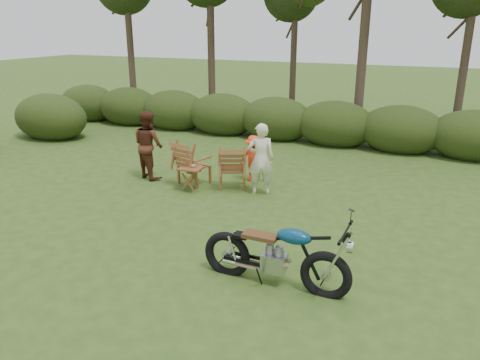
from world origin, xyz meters
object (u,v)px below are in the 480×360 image
at_px(side_table, 191,179).
at_px(child, 253,181).
at_px(lawn_chair_right, 233,187).
at_px(lawn_chair_left, 195,183).
at_px(cup, 193,165).
at_px(adult_a, 260,193).
at_px(motorcycle, 274,283).
at_px(adult_b, 151,177).

bearing_deg(side_table, child, 49.46).
xyz_separation_m(lawn_chair_right, lawn_chair_left, (-0.96, -0.12, 0.00)).
relative_size(cup, child, 0.10).
bearing_deg(child, side_table, 52.50).
distance_m(cup, adult_a, 1.67).
height_order(lawn_chair_left, adult_a, adult_a).
bearing_deg(motorcycle, cup, 135.49).
bearing_deg(side_table, adult_b, 162.73).
height_order(motorcycle, side_table, motorcycle).
xyz_separation_m(lawn_chair_left, side_table, (0.17, -0.48, 0.28)).
bearing_deg(lawn_chair_right, cup, 12.23).
height_order(lawn_chair_right, adult_b, adult_b).
xyz_separation_m(lawn_chair_left, child, (1.23, 0.76, 0.00)).
bearing_deg(adult_a, lawn_chair_right, -32.88).
height_order(cup, child, cup).
bearing_deg(adult_b, side_table, -174.45).
relative_size(lawn_chair_left, adult_a, 0.65).
relative_size(motorcycle, side_table, 3.92).
bearing_deg(side_table, lawn_chair_right, 37.35).
height_order(side_table, child, child).
height_order(lawn_chair_left, side_table, side_table).
relative_size(lawn_chair_right, adult_b, 0.61).
distance_m(motorcycle, adult_b, 5.80).
xyz_separation_m(lawn_chair_right, side_table, (-0.79, -0.60, 0.28)).
bearing_deg(child, motorcycle, 119.24).
distance_m(lawn_chair_right, adult_a, 0.77).
relative_size(cup, adult_a, 0.07).
distance_m(side_table, adult_a, 1.64).
relative_size(side_table, cup, 4.95).
distance_m(lawn_chair_right, side_table, 1.03).
bearing_deg(child, adult_a, 125.90).
relative_size(adult_b, child, 1.47).
height_order(lawn_chair_right, child, child).
xyz_separation_m(lawn_chair_right, adult_a, (0.76, -0.12, 0.00)).
bearing_deg(child, adult_b, 20.67).
bearing_deg(child, cup, 52.57).
height_order(lawn_chair_left, adult_b, adult_b).
height_order(motorcycle, cup, cup).
bearing_deg(side_table, motorcycle, -44.01).
distance_m(lawn_chair_left, cup, 0.77).
bearing_deg(adult_a, lawn_chair_left, -23.80).
distance_m(lawn_chair_right, adult_b, 2.23).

